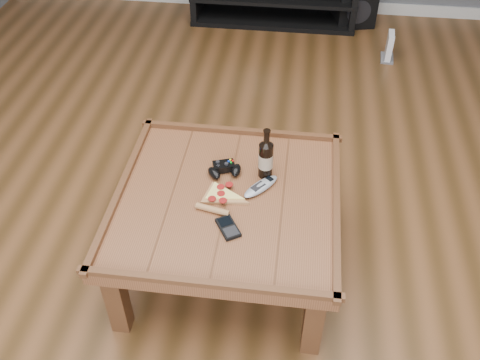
# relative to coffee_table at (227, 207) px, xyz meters

# --- Properties ---
(ground) EXTENTS (6.00, 6.00, 0.00)m
(ground) POSITION_rel_coffee_table_xyz_m (0.00, 0.00, -0.39)
(ground) COLOR #462D14
(ground) RESTS_ON ground
(baseboard) EXTENTS (5.00, 0.02, 0.10)m
(baseboard) POSITION_rel_coffee_table_xyz_m (0.00, 2.99, -0.34)
(baseboard) COLOR silver
(baseboard) RESTS_ON ground
(coffee_table) EXTENTS (1.03, 1.03, 0.48)m
(coffee_table) POSITION_rel_coffee_table_xyz_m (0.00, 0.00, 0.00)
(coffee_table) COLOR brown
(coffee_table) RESTS_ON ground
(beer_bottle) EXTENTS (0.07, 0.07, 0.26)m
(beer_bottle) POSITION_rel_coffee_table_xyz_m (0.16, 0.18, 0.16)
(beer_bottle) COLOR black
(beer_bottle) RESTS_ON coffee_table
(game_controller) EXTENTS (0.17, 0.14, 0.05)m
(game_controller) POSITION_rel_coffee_table_xyz_m (-0.04, 0.17, 0.08)
(game_controller) COLOR black
(game_controller) RESTS_ON coffee_table
(pizza_slice) EXTENTS (0.22, 0.30, 0.03)m
(pizza_slice) POSITION_rel_coffee_table_xyz_m (-0.03, -0.01, 0.07)
(pizza_slice) COLOR tan
(pizza_slice) RESTS_ON coffee_table
(smartphone) EXTENTS (0.13, 0.15, 0.02)m
(smartphone) POSITION_rel_coffee_table_xyz_m (0.03, -0.19, 0.07)
(smartphone) COLOR black
(smartphone) RESTS_ON coffee_table
(remote_control) EXTENTS (0.18, 0.20, 0.03)m
(remote_control) POSITION_rel_coffee_table_xyz_m (0.14, 0.08, 0.07)
(remote_control) COLOR gray
(remote_control) RESTS_ON coffee_table
(subwoofer) EXTENTS (0.39, 0.39, 0.32)m
(subwoofer) POSITION_rel_coffee_table_xyz_m (0.68, 2.80, -0.23)
(subwoofer) COLOR black
(subwoofer) RESTS_ON ground
(game_console) EXTENTS (0.11, 0.18, 0.22)m
(game_console) POSITION_rel_coffee_table_xyz_m (0.94, 2.18, -0.29)
(game_console) COLOR slate
(game_console) RESTS_ON ground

